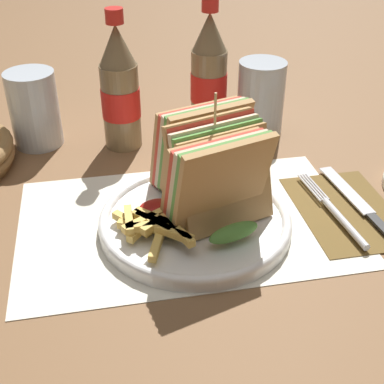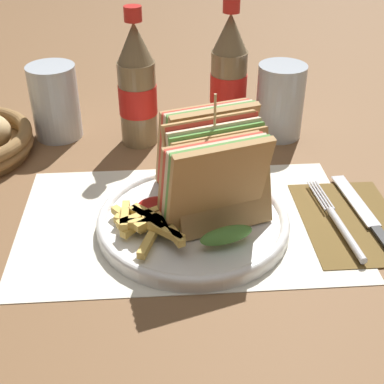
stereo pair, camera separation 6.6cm
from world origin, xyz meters
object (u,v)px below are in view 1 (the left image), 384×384
(plate_main, at_px, (195,221))
(coke_bottle_near, at_px, (120,91))
(coke_bottle_far, at_px, (209,75))
(knife, at_px, (363,207))
(glass_near, at_px, (261,97))
(club_sandwich, at_px, (212,167))
(glass_far, at_px, (35,114))
(fork, at_px, (338,215))

(plate_main, xyz_separation_m, coke_bottle_near, (-0.07, 0.24, 0.08))
(coke_bottle_far, bearing_deg, knife, -62.97)
(coke_bottle_far, distance_m, glass_near, 0.09)
(knife, bearing_deg, coke_bottle_far, 112.19)
(plate_main, height_order, coke_bottle_far, coke_bottle_far)
(plate_main, relative_size, glass_near, 2.01)
(club_sandwich, distance_m, coke_bottle_near, 0.24)
(plate_main, relative_size, glass_far, 2.01)
(coke_bottle_near, distance_m, glass_near, 0.23)
(glass_far, bearing_deg, plate_main, -53.37)
(club_sandwich, xyz_separation_m, glass_far, (-0.22, 0.25, -0.02))
(glass_near, bearing_deg, knife, -75.63)
(club_sandwich, height_order, coke_bottle_far, coke_bottle_far)
(coke_bottle_far, bearing_deg, fork, -70.90)
(fork, bearing_deg, glass_near, 90.14)
(coke_bottle_near, bearing_deg, club_sandwich, -67.30)
(fork, bearing_deg, plate_main, 169.06)
(coke_bottle_near, height_order, coke_bottle_far, same)
(knife, height_order, coke_bottle_far, coke_bottle_far)
(glass_far, bearing_deg, fork, -37.19)
(coke_bottle_far, xyz_separation_m, glass_far, (-0.28, -0.01, -0.04))
(plate_main, distance_m, glass_far, 0.34)
(coke_bottle_near, relative_size, glass_far, 1.79)
(plate_main, relative_size, knife, 1.17)
(club_sandwich, xyz_separation_m, glass_near, (0.13, 0.23, -0.02))
(glass_near, height_order, glass_far, same)
(plate_main, bearing_deg, glass_far, 126.63)
(glass_near, bearing_deg, club_sandwich, -120.23)
(plate_main, xyz_separation_m, coke_bottle_far, (0.08, 0.28, 0.08))
(plate_main, bearing_deg, knife, -1.35)
(plate_main, relative_size, club_sandwich, 1.17)
(fork, bearing_deg, glass_far, 137.98)
(knife, height_order, coke_bottle_near, coke_bottle_near)
(coke_bottle_near, relative_size, coke_bottle_far, 1.00)
(plate_main, height_order, glass_near, glass_near)
(fork, distance_m, glass_near, 0.27)
(club_sandwich, relative_size, fork, 1.18)
(club_sandwich, bearing_deg, glass_near, 59.77)
(fork, xyz_separation_m, glass_far, (-0.38, 0.29, 0.04))
(knife, distance_m, glass_near, 0.26)
(fork, relative_size, coke_bottle_near, 0.81)
(coke_bottle_far, bearing_deg, club_sandwich, -101.63)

